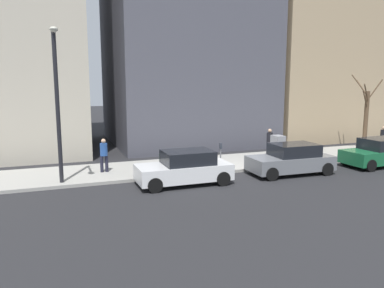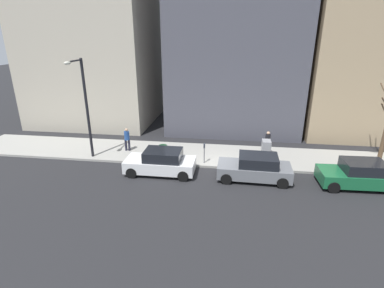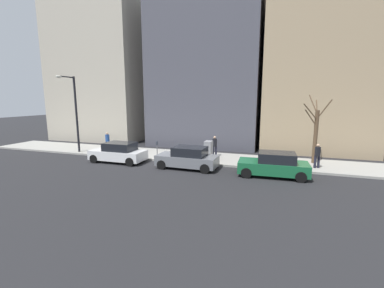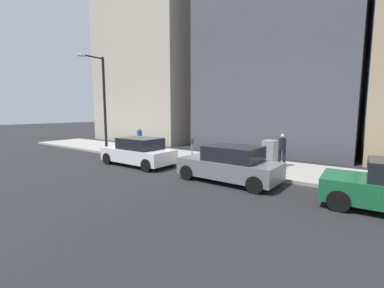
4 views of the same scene
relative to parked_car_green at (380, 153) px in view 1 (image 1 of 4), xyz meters
name	(u,v)px [view 1 (image 1 of 4)]	position (x,y,z in m)	size (l,w,h in m)	color
ground_plane	(240,172)	(1.28, 7.92, -0.74)	(120.00, 120.00, 0.00)	#232326
sidewalk	(223,163)	(3.28, 7.92, -0.66)	(4.00, 36.00, 0.15)	#9E9B93
parked_car_green	(380,153)	(0.00, 0.00, 0.00)	(2.06, 4.27, 1.52)	#196038
parked_car_grey	(291,160)	(0.11, 5.69, 0.00)	(2.01, 4.24, 1.52)	slate
parked_car_white	(185,168)	(0.16, 11.30, 0.00)	(1.93, 4.21, 1.52)	white
parking_meter	(221,153)	(1.73, 8.82, 0.24)	(0.14, 0.10, 1.35)	slate
utility_box	(278,148)	(2.58, 4.86, 0.11)	(0.83, 0.61, 1.43)	#A8A399
streetlamp	(57,95)	(1.56, 16.50, 3.28)	(1.97, 0.32, 6.50)	black
bare_tree	(366,116)	(3.89, -2.73, 1.61)	(1.78, 1.85, 4.94)	brown
trash_bin	(165,163)	(2.18, 11.64, -0.14)	(0.56, 0.56, 0.90)	#14381E
pedestrian_near_meter	(383,138)	(2.39, -2.76, 0.35)	(0.36, 0.39, 1.66)	#1E1E2D
pedestrian_midblock	(270,141)	(3.79, 4.65, 0.35)	(0.36, 0.40, 1.66)	#1E1E2D
pedestrian_far_corner	(104,153)	(3.16, 14.46, 0.35)	(0.36, 0.40, 1.66)	#1E1E2D
office_tower_left	(307,11)	(11.47, -3.39, 9.64)	(9.38, 9.38, 20.74)	tan
office_block_center	(183,38)	(12.24, 7.15, 7.09)	(10.93, 10.93, 15.65)	#4C4C56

